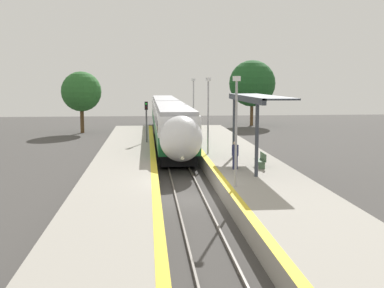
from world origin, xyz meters
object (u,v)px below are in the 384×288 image
person_waiting (235,155)px  lamppost_mid (208,111)px  lamppost_far (194,103)px  train (168,118)px  lamppost_near (236,124)px  platform_bench (261,160)px  railway_signal (146,122)px

person_waiting → lamppost_mid: (-0.83, 6.21, 2.24)m
lamppost_mid → lamppost_far: same height
train → lamppost_mid: bearing=-81.9°
lamppost_far → lamppost_near: bearing=-90.0°
lamppost_near → platform_bench: bearing=63.6°
lamppost_near → lamppost_mid: (0.00, 10.82, 0.00)m
railway_signal → lamppost_far: 5.93m
train → lamppost_mid: (2.16, -15.15, 1.69)m
person_waiting → lamppost_mid: size_ratio=0.31×
train → person_waiting: bearing=-82.0°
train → railway_signal: size_ratio=9.09×
railway_signal → platform_bench: bearing=-61.8°
lamppost_far → platform_bench: bearing=-81.4°
platform_bench → lamppost_far: size_ratio=0.26×
railway_signal → lamppost_far: (4.39, 3.75, 1.34)m
person_waiting → train: bearing=98.0°
person_waiting → lamppost_mid: bearing=97.6°
train → platform_bench: size_ratio=27.81×
platform_bench → railway_signal: 14.64m
person_waiting → railway_signal: railway_signal is taller
railway_signal → lamppost_near: lamppost_near is taller
platform_bench → lamppost_near: (-2.50, -5.04, 2.64)m
person_waiting → lamppost_near: size_ratio=0.31×
platform_bench → lamppost_near: bearing=-116.4°
person_waiting → lamppost_near: lamppost_near is taller
train → lamppost_mid: 15.39m
lamppost_near → lamppost_far: (0.00, 21.65, 0.00)m
railway_signal → lamppost_mid: 8.43m
platform_bench → person_waiting: 1.78m
platform_bench → railway_signal: size_ratio=0.33×
lamppost_near → lamppost_mid: bearing=90.0°
train → person_waiting: train is taller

